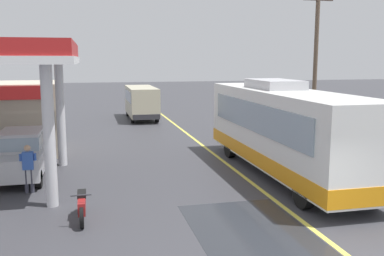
{
  "coord_description": "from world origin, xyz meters",
  "views": [
    {
      "loc": [
        -5.67,
        -7.81,
        4.5
      ],
      "look_at": [
        -1.5,
        10.0,
        1.6
      ],
      "focal_mm": 40.51,
      "sensor_mm": 36.0,
      "label": 1
    }
  ],
  "objects_px": {
    "coach_bus_main": "(284,131)",
    "pedestrian_near_pump": "(28,166)",
    "minibus_opposing_lane": "(141,100)",
    "motorcycle_parked_forecourt": "(82,205)",
    "car_at_pump": "(22,152)"
  },
  "relations": [
    {
      "from": "coach_bus_main",
      "to": "pedestrian_near_pump",
      "type": "height_order",
      "value": "coach_bus_main"
    },
    {
      "from": "car_at_pump",
      "to": "pedestrian_near_pump",
      "type": "bearing_deg",
      "value": -76.58
    },
    {
      "from": "minibus_opposing_lane",
      "to": "motorcycle_parked_forecourt",
      "type": "relative_size",
      "value": 3.41
    },
    {
      "from": "coach_bus_main",
      "to": "minibus_opposing_lane",
      "type": "height_order",
      "value": "coach_bus_main"
    },
    {
      "from": "motorcycle_parked_forecourt",
      "to": "pedestrian_near_pump",
      "type": "xyz_separation_m",
      "value": [
        -1.8,
        3.03,
        0.49
      ]
    },
    {
      "from": "minibus_opposing_lane",
      "to": "motorcycle_parked_forecourt",
      "type": "distance_m",
      "value": 21.11
    },
    {
      "from": "car_at_pump",
      "to": "motorcycle_parked_forecourt",
      "type": "height_order",
      "value": "car_at_pump"
    },
    {
      "from": "minibus_opposing_lane",
      "to": "motorcycle_parked_forecourt",
      "type": "xyz_separation_m",
      "value": [
        -4.08,
        -20.68,
        -1.03
      ]
    },
    {
      "from": "car_at_pump",
      "to": "minibus_opposing_lane",
      "type": "bearing_deg",
      "value": 67.69
    },
    {
      "from": "pedestrian_near_pump",
      "to": "coach_bus_main",
      "type": "bearing_deg",
      "value": 1.93
    },
    {
      "from": "minibus_opposing_lane",
      "to": "motorcycle_parked_forecourt",
      "type": "bearing_deg",
      "value": -101.15
    },
    {
      "from": "coach_bus_main",
      "to": "pedestrian_near_pump",
      "type": "relative_size",
      "value": 6.65
    },
    {
      "from": "coach_bus_main",
      "to": "minibus_opposing_lane",
      "type": "distance_m",
      "value": 17.71
    },
    {
      "from": "coach_bus_main",
      "to": "car_at_pump",
      "type": "height_order",
      "value": "coach_bus_main"
    },
    {
      "from": "motorcycle_parked_forecourt",
      "to": "pedestrian_near_pump",
      "type": "bearing_deg",
      "value": 120.67
    }
  ]
}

